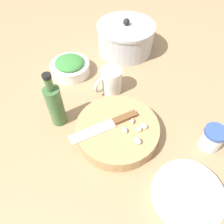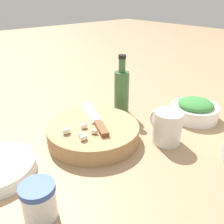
{
  "view_description": "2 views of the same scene",
  "coord_description": "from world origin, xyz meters",
  "px_view_note": "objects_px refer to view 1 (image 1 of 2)",
  "views": [
    {
      "loc": [
        0.3,
        -0.38,
        0.6
      ],
      "look_at": [
        0.0,
        -0.02,
        0.04
      ],
      "focal_mm": 35.0,
      "sensor_mm": 36.0,
      "label": 1
    },
    {
      "loc": [
        0.43,
        0.45,
        0.39
      ],
      "look_at": [
        0.01,
        -0.03,
        0.08
      ],
      "focal_mm": 40.0,
      "sensor_mm": 36.0,
      "label": 2
    }
  ],
  "objects_px": {
    "cutting_board": "(117,130)",
    "garlic_cloves": "(136,131)",
    "oil_bottle": "(55,105)",
    "plate_stack": "(188,194)",
    "chef_knife": "(109,125)",
    "stock_pot": "(126,38)",
    "spice_jar": "(212,138)",
    "coffee_mug": "(110,81)",
    "herb_bowl": "(70,66)"
  },
  "relations": [
    {
      "from": "cutting_board",
      "to": "garlic_cloves",
      "type": "height_order",
      "value": "garlic_cloves"
    },
    {
      "from": "spice_jar",
      "to": "plate_stack",
      "type": "height_order",
      "value": "spice_jar"
    },
    {
      "from": "coffee_mug",
      "to": "plate_stack",
      "type": "distance_m",
      "value": 0.46
    },
    {
      "from": "stock_pot",
      "to": "cutting_board",
      "type": "bearing_deg",
      "value": -55.36
    },
    {
      "from": "garlic_cloves",
      "to": "oil_bottle",
      "type": "relative_size",
      "value": 0.38
    },
    {
      "from": "plate_stack",
      "to": "stock_pot",
      "type": "bearing_deg",
      "value": 141.75
    },
    {
      "from": "garlic_cloves",
      "to": "herb_bowl",
      "type": "xyz_separation_m",
      "value": [
        -0.4,
        0.1,
        -0.02
      ]
    },
    {
      "from": "stock_pot",
      "to": "chef_knife",
      "type": "bearing_deg",
      "value": -58.68
    },
    {
      "from": "coffee_mug",
      "to": "stock_pot",
      "type": "bearing_deg",
      "value": 115.9
    },
    {
      "from": "spice_jar",
      "to": "oil_bottle",
      "type": "xyz_separation_m",
      "value": [
        -0.43,
        -0.24,
        0.04
      ]
    },
    {
      "from": "garlic_cloves",
      "to": "plate_stack",
      "type": "height_order",
      "value": "garlic_cloves"
    },
    {
      "from": "spice_jar",
      "to": "chef_knife",
      "type": "bearing_deg",
      "value": -147.66
    },
    {
      "from": "cutting_board",
      "to": "garlic_cloves",
      "type": "bearing_deg",
      "value": 17.38
    },
    {
      "from": "herb_bowl",
      "to": "coffee_mug",
      "type": "xyz_separation_m",
      "value": [
        0.19,
        0.03,
        0.01
      ]
    },
    {
      "from": "stock_pot",
      "to": "herb_bowl",
      "type": "bearing_deg",
      "value": -105.07
    },
    {
      "from": "oil_bottle",
      "to": "cutting_board",
      "type": "bearing_deg",
      "value": 23.39
    },
    {
      "from": "chef_knife",
      "to": "stock_pot",
      "type": "distance_m",
      "value": 0.48
    },
    {
      "from": "chef_knife",
      "to": "coffee_mug",
      "type": "xyz_separation_m",
      "value": [
        -0.13,
        0.16,
        -0.0
      ]
    },
    {
      "from": "herb_bowl",
      "to": "plate_stack",
      "type": "bearing_deg",
      "value": -13.92
    },
    {
      "from": "spice_jar",
      "to": "garlic_cloves",
      "type": "bearing_deg",
      "value": -144.03
    },
    {
      "from": "plate_stack",
      "to": "oil_bottle",
      "type": "height_order",
      "value": "oil_bottle"
    },
    {
      "from": "garlic_cloves",
      "to": "spice_jar",
      "type": "xyz_separation_m",
      "value": [
        0.19,
        0.14,
        -0.02
      ]
    },
    {
      "from": "chef_knife",
      "to": "coffee_mug",
      "type": "bearing_deg",
      "value": -28.28
    },
    {
      "from": "chef_knife",
      "to": "herb_bowl",
      "type": "xyz_separation_m",
      "value": [
        -0.32,
        0.13,
        -0.02
      ]
    },
    {
      "from": "cutting_board",
      "to": "coffee_mug",
      "type": "relative_size",
      "value": 2.27
    },
    {
      "from": "garlic_cloves",
      "to": "herb_bowl",
      "type": "bearing_deg",
      "value": 166.06
    },
    {
      "from": "plate_stack",
      "to": "oil_bottle",
      "type": "bearing_deg",
      "value": -174.01
    },
    {
      "from": "chef_knife",
      "to": "plate_stack",
      "type": "height_order",
      "value": "chef_knife"
    },
    {
      "from": "plate_stack",
      "to": "chef_knife",
      "type": "bearing_deg",
      "value": 176.46
    },
    {
      "from": "cutting_board",
      "to": "plate_stack",
      "type": "distance_m",
      "value": 0.27
    },
    {
      "from": "cutting_board",
      "to": "coffee_mug",
      "type": "xyz_separation_m",
      "value": [
        -0.15,
        0.15,
        0.02
      ]
    },
    {
      "from": "spice_jar",
      "to": "oil_bottle",
      "type": "bearing_deg",
      "value": -151.49
    },
    {
      "from": "cutting_board",
      "to": "oil_bottle",
      "type": "distance_m",
      "value": 0.21
    },
    {
      "from": "chef_knife",
      "to": "plate_stack",
      "type": "bearing_deg",
      "value": -160.36
    },
    {
      "from": "herb_bowl",
      "to": "spice_jar",
      "type": "relative_size",
      "value": 2.06
    },
    {
      "from": "chef_knife",
      "to": "spice_jar",
      "type": "relative_size",
      "value": 2.81
    },
    {
      "from": "plate_stack",
      "to": "stock_pot",
      "type": "height_order",
      "value": "stock_pot"
    },
    {
      "from": "garlic_cloves",
      "to": "plate_stack",
      "type": "distance_m",
      "value": 0.22
    },
    {
      "from": "herb_bowl",
      "to": "stock_pot",
      "type": "bearing_deg",
      "value": 74.93
    },
    {
      "from": "coffee_mug",
      "to": "oil_bottle",
      "type": "distance_m",
      "value": 0.23
    },
    {
      "from": "spice_jar",
      "to": "stock_pot",
      "type": "height_order",
      "value": "stock_pot"
    },
    {
      "from": "spice_jar",
      "to": "coffee_mug",
      "type": "height_order",
      "value": "coffee_mug"
    },
    {
      "from": "plate_stack",
      "to": "stock_pot",
      "type": "xyz_separation_m",
      "value": [
        -0.54,
        0.42,
        0.05
      ]
    },
    {
      "from": "chef_knife",
      "to": "garlic_cloves",
      "type": "height_order",
      "value": "garlic_cloves"
    },
    {
      "from": "cutting_board",
      "to": "plate_stack",
      "type": "relative_size",
      "value": 1.37
    },
    {
      "from": "chef_knife",
      "to": "herb_bowl",
      "type": "relative_size",
      "value": 1.36
    },
    {
      "from": "garlic_cloves",
      "to": "stock_pot",
      "type": "distance_m",
      "value": 0.5
    },
    {
      "from": "herb_bowl",
      "to": "stock_pot",
      "type": "distance_m",
      "value": 0.28
    },
    {
      "from": "garlic_cloves",
      "to": "coffee_mug",
      "type": "xyz_separation_m",
      "value": [
        -0.21,
        0.13,
        -0.01
      ]
    },
    {
      "from": "coffee_mug",
      "to": "stock_pot",
      "type": "distance_m",
      "value": 0.27
    }
  ]
}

